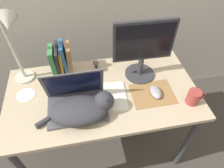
# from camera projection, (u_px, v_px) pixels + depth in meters

# --- Properties ---
(desk) EXTENTS (1.26, 0.66, 0.75)m
(desk) POSITION_uv_depth(u_px,v_px,m) (103.00, 100.00, 1.38)
(desk) COLOR tan
(desk) RESTS_ON ground_plane
(laptop) EXTENTS (0.36, 0.25, 0.25)m
(laptop) POSITION_uv_depth(u_px,v_px,m) (76.00, 101.00, 1.21)
(laptop) COLOR #4C4C51
(laptop) RESTS_ON desk
(cat) EXTENTS (0.47, 0.24, 0.15)m
(cat) POSITION_uv_depth(u_px,v_px,m) (83.00, 109.00, 1.15)
(cat) COLOR #333338
(cat) RESTS_ON desk
(external_monitor) EXTENTS (0.39, 0.21, 0.42)m
(external_monitor) POSITION_uv_depth(u_px,v_px,m) (143.00, 48.00, 1.26)
(external_monitor) COLOR #333338
(external_monitor) RESTS_ON desk
(mousepad) EXTENTS (0.28, 0.21, 0.00)m
(mousepad) POSITION_uv_depth(u_px,v_px,m) (152.00, 94.00, 1.31)
(mousepad) COLOR olive
(mousepad) RESTS_ON desk
(computer_mouse) EXTENTS (0.07, 0.11, 0.04)m
(computer_mouse) POSITION_uv_depth(u_px,v_px,m) (156.00, 92.00, 1.29)
(computer_mouse) COLOR #99999E
(computer_mouse) RESTS_ON mousepad
(book_row) EXTENTS (0.14, 0.17, 0.25)m
(book_row) POSITION_uv_depth(u_px,v_px,m) (61.00, 61.00, 1.36)
(book_row) COLOR #387A42
(book_row) RESTS_ON desk
(desk_lamp) EXTENTS (0.17, 0.17, 0.52)m
(desk_lamp) POSITION_uv_depth(u_px,v_px,m) (12.00, 37.00, 1.14)
(desk_lamp) COLOR beige
(desk_lamp) RESTS_ON desk
(notepad) EXTENTS (0.18, 0.25, 0.01)m
(notepad) POSITION_uv_depth(u_px,v_px,m) (113.00, 96.00, 1.29)
(notepad) COLOR silver
(notepad) RESTS_ON desk
(webcam) EXTENTS (0.04, 0.04, 0.07)m
(webcam) POSITION_uv_depth(u_px,v_px,m) (96.00, 63.00, 1.45)
(webcam) COLOR #232328
(webcam) RESTS_ON desk
(mug) EXTENTS (0.12, 0.08, 0.10)m
(mug) POSITION_uv_depth(u_px,v_px,m) (194.00, 97.00, 1.23)
(mug) COLOR #993833
(mug) RESTS_ON desk
(cd_disc) EXTENTS (0.12, 0.12, 0.00)m
(cd_disc) POSITION_uv_depth(u_px,v_px,m) (26.00, 95.00, 1.30)
(cd_disc) COLOR silver
(cd_disc) RESTS_ON desk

